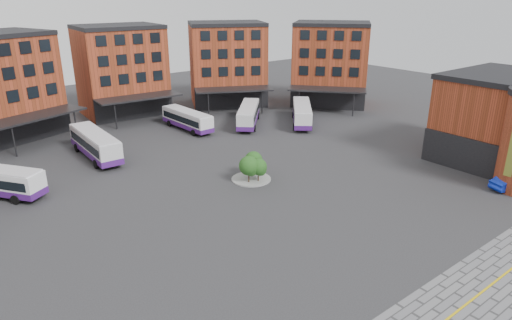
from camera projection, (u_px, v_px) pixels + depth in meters
ground at (316, 226)px, 40.79m from camera, size 160.00×160.00×0.00m
yellow_line at (481, 293)px, 31.67m from camera, size 26.00×0.15×0.02m
main_building at (97, 86)px, 63.55m from camera, size 94.14×42.48×14.60m
east_building at (509, 122)px, 53.43m from camera, size 17.40×15.40×10.60m
tree_island at (253, 166)px, 49.97m from camera, size 4.40×4.40×3.08m
bus_c at (95, 144)px, 56.86m from camera, size 3.22×11.84×3.32m
bus_d at (187, 119)px, 68.49m from camera, size 3.03×10.51×2.93m
bus_e at (248, 114)px, 70.83m from camera, size 9.38×9.77×3.10m
bus_f at (302, 113)px, 71.41m from camera, size 9.46×10.17×3.19m
blue_car at (511, 182)px, 48.06m from camera, size 4.97×2.84×1.55m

